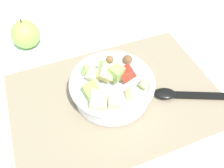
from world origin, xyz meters
TOP-DOWN VIEW (x-y plane):
  - ground_plane at (0.00, 0.00)m, footprint 2.40×2.40m
  - placemat at (0.00, 0.00)m, footprint 0.52×0.36m
  - salad_bowl at (-0.01, 0.01)m, footprint 0.21×0.21m
  - serving_spoon at (0.16, -0.06)m, footprint 0.22×0.11m
  - whole_apple at (-0.17, 0.28)m, footprint 0.08×0.08m

SIDE VIEW (x-z plane):
  - ground_plane at x=0.00m, z-range 0.00..0.00m
  - placemat at x=0.00m, z-range 0.00..0.01m
  - serving_spoon at x=0.16m, z-range 0.00..0.02m
  - salad_bowl at x=-0.01m, z-range -0.01..0.10m
  - whole_apple at x=-0.17m, z-range -0.01..0.09m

